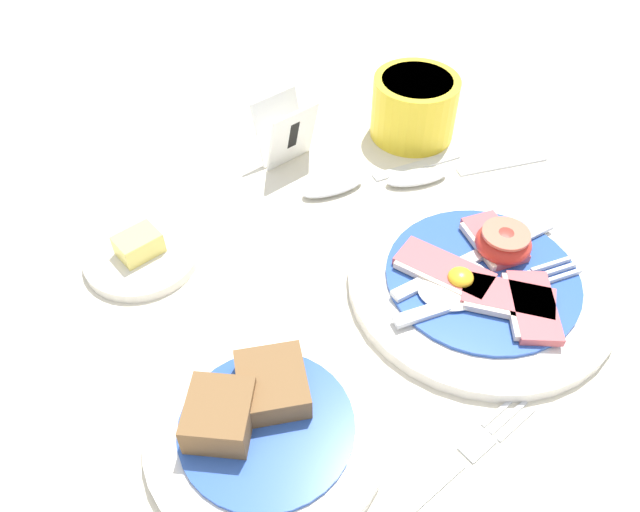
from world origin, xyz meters
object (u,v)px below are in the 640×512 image
(sugar_cup, at_px, (414,106))
(teaspoon_near_cup, at_px, (440,174))
(bread_plate, at_px, (262,424))
(number_card, at_px, (286,132))
(teaspoon_by_saucer, at_px, (355,181))
(breakfast_plate, at_px, (483,278))
(fork_on_cloth, at_px, (444,474))
(butter_dish, at_px, (141,254))

(sugar_cup, bearing_deg, teaspoon_near_cup, -104.07)
(bread_plate, relative_size, sugar_cup, 1.89)
(number_card, xyz_separation_m, teaspoon_by_saucer, (0.04, -0.08, -0.03))
(sugar_cup, distance_m, teaspoon_near_cup, 0.09)
(sugar_cup, bearing_deg, bread_plate, -141.01)
(breakfast_plate, distance_m, sugar_cup, 0.25)
(teaspoon_by_saucer, height_order, fork_on_cloth, teaspoon_by_saucer)
(bread_plate, height_order, teaspoon_by_saucer, bread_plate)
(bread_plate, xyz_separation_m, fork_on_cloth, (0.10, -0.10, -0.01))
(teaspoon_by_saucer, bearing_deg, bread_plate, 50.85)
(bread_plate, bearing_deg, teaspoon_by_saucer, 44.80)
(breakfast_plate, xyz_separation_m, number_card, (-0.07, 0.26, 0.03))
(butter_dish, relative_size, teaspoon_by_saucer, 0.57)
(butter_dish, bearing_deg, teaspoon_by_saucer, -1.35)
(breakfast_plate, distance_m, butter_dish, 0.32)
(teaspoon_by_saucer, bearing_deg, number_card, -53.70)
(sugar_cup, xyz_separation_m, butter_dish, (-0.35, -0.04, -0.03))
(breakfast_plate, distance_m, number_card, 0.27)
(bread_plate, bearing_deg, number_card, 59.39)
(butter_dish, height_order, teaspoon_by_saucer, butter_dish)
(teaspoon_by_saucer, bearing_deg, sugar_cup, -150.12)
(teaspoon_by_saucer, bearing_deg, breakfast_plate, 103.52)
(sugar_cup, xyz_separation_m, number_card, (-0.15, 0.03, -0.00))
(breakfast_plate, bearing_deg, butter_dish, 144.33)
(butter_dish, distance_m, teaspoon_near_cup, 0.33)
(bread_plate, distance_m, sugar_cup, 0.42)
(breakfast_plate, relative_size, butter_dish, 2.24)
(bread_plate, height_order, sugar_cup, sugar_cup)
(sugar_cup, relative_size, fork_on_cloth, 0.53)
(bread_plate, height_order, number_card, number_card)
(bread_plate, bearing_deg, fork_on_cloth, -44.33)
(butter_dish, xyz_separation_m, number_card, (0.19, 0.07, 0.03))
(teaspoon_near_cup, bearing_deg, bread_plate, 44.44)
(teaspoon_near_cup, bearing_deg, fork_on_cloth, 67.19)
(sugar_cup, bearing_deg, butter_dish, -173.07)
(bread_plate, distance_m, butter_dish, 0.22)
(bread_plate, xyz_separation_m, teaspoon_near_cup, (0.30, 0.18, -0.01))
(number_card, bearing_deg, sugar_cup, -20.59)
(butter_dish, bearing_deg, sugar_cup, 6.93)
(sugar_cup, height_order, number_card, number_card)
(bread_plate, relative_size, teaspoon_by_saucer, 0.96)
(fork_on_cloth, bearing_deg, number_card, 69.52)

